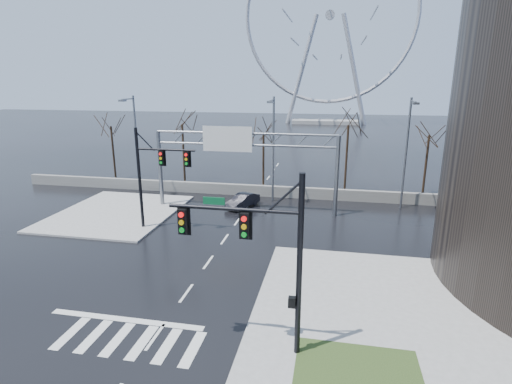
% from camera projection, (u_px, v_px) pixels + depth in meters
% --- Properties ---
extents(ground, '(260.00, 260.00, 0.00)m').
position_uv_depth(ground, '(186.00, 293.00, 22.10)').
color(ground, black).
rests_on(ground, ground).
extents(sidewalk_right_ext, '(12.00, 10.00, 0.15)m').
position_uv_depth(sidewalk_right_ext, '(370.00, 291.00, 22.13)').
color(sidewalk_right_ext, gray).
rests_on(sidewalk_right_ext, ground).
extents(sidewalk_far, '(10.00, 12.00, 0.15)m').
position_uv_depth(sidewalk_far, '(117.00, 213.00, 35.46)').
color(sidewalk_far, gray).
rests_on(sidewalk_far, ground).
extents(grass_strip, '(5.00, 4.00, 0.02)m').
position_uv_depth(grass_strip, '(358.00, 376.00, 15.67)').
color(grass_strip, '#233616').
rests_on(grass_strip, sidewalk_near).
extents(barrier_wall, '(52.00, 0.50, 1.10)m').
position_uv_depth(barrier_wall, '(256.00, 190.00, 40.87)').
color(barrier_wall, slate).
rests_on(barrier_wall, ground).
extents(signal_mast_near, '(5.52, 0.41, 8.00)m').
position_uv_depth(signal_mast_near, '(266.00, 248.00, 16.03)').
color(signal_mast_near, black).
rests_on(signal_mast_near, ground).
extents(signal_mast_far, '(4.72, 0.41, 8.00)m').
position_uv_depth(signal_mast_far, '(152.00, 170.00, 30.37)').
color(signal_mast_far, black).
rests_on(signal_mast_far, ground).
extents(sign_gantry, '(16.36, 0.40, 7.60)m').
position_uv_depth(sign_gantry, '(240.00, 154.00, 34.94)').
color(sign_gantry, slate).
rests_on(sign_gantry, ground).
extents(streetlight_left, '(0.50, 2.55, 10.00)m').
position_uv_depth(streetlight_left, '(135.00, 138.00, 39.92)').
color(streetlight_left, slate).
rests_on(streetlight_left, ground).
extents(streetlight_mid, '(0.50, 2.55, 10.00)m').
position_uv_depth(streetlight_mid, '(273.00, 142.00, 37.34)').
color(streetlight_mid, slate).
rests_on(streetlight_mid, ground).
extents(streetlight_right, '(0.50, 2.55, 10.00)m').
position_uv_depth(streetlight_right, '(407.00, 145.00, 35.12)').
color(streetlight_right, slate).
rests_on(streetlight_right, ground).
extents(tree_far_left, '(3.50, 3.50, 7.00)m').
position_uv_depth(tree_far_left, '(111.00, 132.00, 46.63)').
color(tree_far_left, black).
rests_on(tree_far_left, ground).
extents(tree_left, '(3.75, 3.75, 7.50)m').
position_uv_depth(tree_left, '(182.00, 131.00, 44.39)').
color(tree_left, black).
rests_on(tree_left, ground).
extents(tree_center, '(3.25, 3.25, 6.50)m').
position_uv_depth(tree_center, '(264.00, 139.00, 43.89)').
color(tree_center, black).
rests_on(tree_center, ground).
extents(tree_right, '(3.90, 3.90, 7.80)m').
position_uv_depth(tree_right, '(348.00, 133.00, 41.00)').
color(tree_right, black).
rests_on(tree_right, ground).
extents(tree_far_right, '(3.40, 3.40, 6.80)m').
position_uv_depth(tree_far_right, '(428.00, 142.00, 40.22)').
color(tree_far_right, black).
rests_on(tree_far_right, ground).
extents(ferris_wheel, '(45.00, 6.00, 50.91)m').
position_uv_depth(ferris_wheel, '(330.00, 23.00, 104.04)').
color(ferris_wheel, gray).
rests_on(ferris_wheel, ground).
extents(car, '(2.78, 4.04, 1.26)m').
position_uv_depth(car, '(243.00, 201.00, 37.07)').
color(car, black).
rests_on(car, ground).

